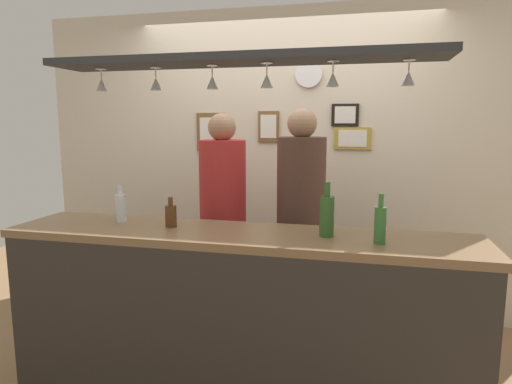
{
  "coord_description": "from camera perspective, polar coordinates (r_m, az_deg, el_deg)",
  "views": [
    {
      "loc": [
        0.69,
        -2.73,
        1.64
      ],
      "look_at": [
        0.0,
        0.1,
        1.19
      ],
      "focal_mm": 31.42,
      "sensor_mm": 36.0,
      "label": 1
    }
  ],
  "objects": [
    {
      "name": "picture_frame_crest",
      "position": [
        3.87,
        1.61,
        8.34
      ],
      "size": [
        0.18,
        0.02,
        0.26
      ],
      "color": "brown",
      "rests_on": "back_wall"
    },
    {
      "name": "bottle_beer_green_import",
      "position": [
        2.37,
        15.53,
        -3.93
      ],
      "size": [
        0.06,
        0.06,
        0.26
      ],
      "color": "#336B2D",
      "rests_on": "bar_counter"
    },
    {
      "name": "person_left_red_shirt",
      "position": [
        3.3,
        -4.24,
        -1.86
      ],
      "size": [
        0.34,
        0.34,
        1.71
      ],
      "color": "#2D334C",
      "rests_on": "ground_plane"
    },
    {
      "name": "hanging_wineglass_left",
      "position": [
        2.76,
        -12.61,
        13.38
      ],
      "size": [
        0.07,
        0.07,
        0.13
      ],
      "color": "silver",
      "rests_on": "overhead_glass_rack"
    },
    {
      "name": "back_wall",
      "position": [
        3.91,
        3.47,
        3.74
      ],
      "size": [
        4.4,
        0.06,
        2.6
      ],
      "primitive_type": "cube",
      "color": "beige",
      "rests_on": "ground_plane"
    },
    {
      "name": "picture_frame_lower_pair",
      "position": [
        3.79,
        12.19,
        6.7
      ],
      "size": [
        0.3,
        0.02,
        0.18
      ],
      "color": "#B29338",
      "rests_on": "back_wall"
    },
    {
      "name": "hanging_wineglass_center",
      "position": [
        2.5,
        1.38,
        14.08
      ],
      "size": [
        0.07,
        0.07,
        0.13
      ],
      "color": "silver",
      "rests_on": "overhead_glass_rack"
    },
    {
      "name": "bottle_soda_clear",
      "position": [
        2.92,
        -16.84,
        -1.87
      ],
      "size": [
        0.06,
        0.06,
        0.23
      ],
      "color": "silver",
      "rests_on": "bar_counter"
    },
    {
      "name": "hanging_wineglass_right",
      "position": [
        2.5,
        18.84,
        13.61
      ],
      "size": [
        0.07,
        0.07,
        0.13
      ],
      "color": "silver",
      "rests_on": "overhead_glass_rack"
    },
    {
      "name": "picture_frame_caricature",
      "position": [
        4.02,
        -5.77,
        7.57
      ],
      "size": [
        0.26,
        0.02,
        0.34
      ],
      "color": "brown",
      "rests_on": "back_wall"
    },
    {
      "name": "wall_clock",
      "position": [
        3.83,
        6.72,
        14.7
      ],
      "size": [
        0.22,
        0.03,
        0.22
      ],
      "primitive_type": "cylinder",
      "rotation": [
        1.57,
        0.0,
        0.0
      ],
      "color": "white",
      "rests_on": "back_wall"
    },
    {
      "name": "picture_frame_upper_small",
      "position": [
        3.79,
        11.28,
        9.61
      ],
      "size": [
        0.22,
        0.02,
        0.18
      ],
      "color": "black",
      "rests_on": "back_wall"
    },
    {
      "name": "hanging_wineglass_far_left",
      "position": [
        2.92,
        -19.05,
        12.84
      ],
      "size": [
        0.07,
        0.07,
        0.13
      ],
      "color": "silver",
      "rests_on": "overhead_glass_rack"
    },
    {
      "name": "ground_plane",
      "position": [
        3.26,
        -0.45,
        -21.47
      ],
      "size": [
        8.0,
        8.0,
        0.0
      ],
      "primitive_type": "plane",
      "color": "olive"
    },
    {
      "name": "overhead_glass_rack",
      "position": [
        2.55,
        -2.21,
        16.5
      ],
      "size": [
        2.2,
        0.36,
        0.04
      ],
      "primitive_type": "cube",
      "color": "black"
    },
    {
      "name": "bottle_champagne_green",
      "position": [
        2.46,
        9.0,
        -2.92
      ],
      "size": [
        0.08,
        0.08,
        0.3
      ],
      "color": "#2D5623",
      "rests_on": "bar_counter"
    },
    {
      "name": "person_middle_brown_shirt",
      "position": [
        3.17,
        5.73,
        -1.98
      ],
      "size": [
        0.34,
        0.34,
        1.74
      ],
      "color": "#2D334C",
      "rests_on": "ground_plane"
    },
    {
      "name": "hanging_wineglass_center_left",
      "position": [
        2.61,
        -5.58,
        13.82
      ],
      "size": [
        0.07,
        0.07,
        0.13
      ],
      "color": "silver",
      "rests_on": "overhead_glass_rack"
    },
    {
      "name": "hanging_wineglass_center_right",
      "position": [
        2.46,
        9.76,
        14.05
      ],
      "size": [
        0.07,
        0.07,
        0.13
      ],
      "color": "silver",
      "rests_on": "overhead_glass_rack"
    },
    {
      "name": "bottle_beer_brown_stubby",
      "position": [
        2.71,
        -10.79,
        -2.93
      ],
      "size": [
        0.07,
        0.07,
        0.18
      ],
      "color": "#512D14",
      "rests_on": "bar_counter"
    },
    {
      "name": "bar_counter",
      "position": [
        2.52,
        -3.35,
        -13.4
      ],
      "size": [
        2.7,
        0.55,
        1.03
      ],
      "color": "brown",
      "rests_on": "ground_plane"
    }
  ]
}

